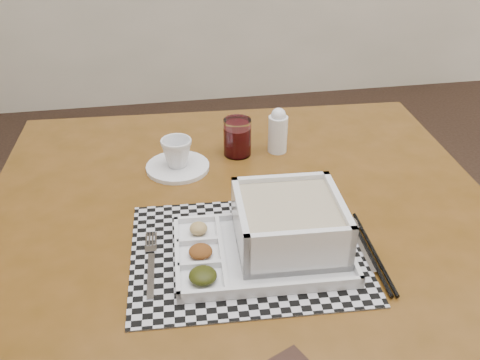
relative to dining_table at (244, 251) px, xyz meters
name	(u,v)px	position (x,y,z in m)	size (l,w,h in m)	color
dining_table	(244,251)	(0.00, 0.00, 0.00)	(1.15, 1.15, 0.82)	#4D310E
placemat	(247,252)	(-0.01, -0.11, 0.09)	(0.43, 0.34, 0.00)	#B6B5BE
serving_tray	(282,231)	(0.05, -0.11, 0.13)	(0.33, 0.24, 0.10)	white
fork	(150,262)	(-0.19, -0.11, 0.09)	(0.03, 0.19, 0.00)	silver
spoon	(352,227)	(0.20, -0.07, 0.09)	(0.04, 0.18, 0.01)	silver
chopsticks	(371,252)	(0.21, -0.15, 0.09)	(0.03, 0.24, 0.01)	black
saucer	(178,167)	(-0.12, 0.23, 0.09)	(0.15, 0.15, 0.01)	white
cup	(177,153)	(-0.12, 0.23, 0.13)	(0.07, 0.07, 0.07)	white
juice_glass	(237,139)	(0.03, 0.28, 0.13)	(0.07, 0.07, 0.09)	white
creamer_bottle	(278,131)	(0.14, 0.28, 0.14)	(0.05, 0.05, 0.12)	white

